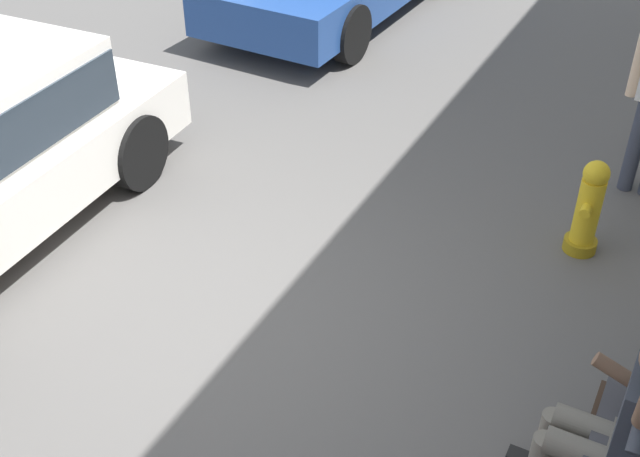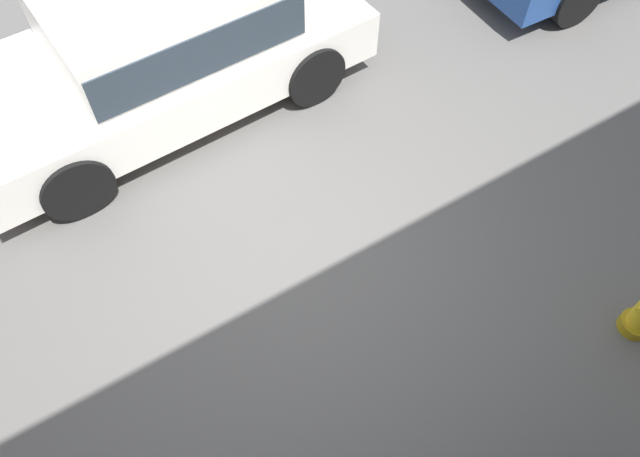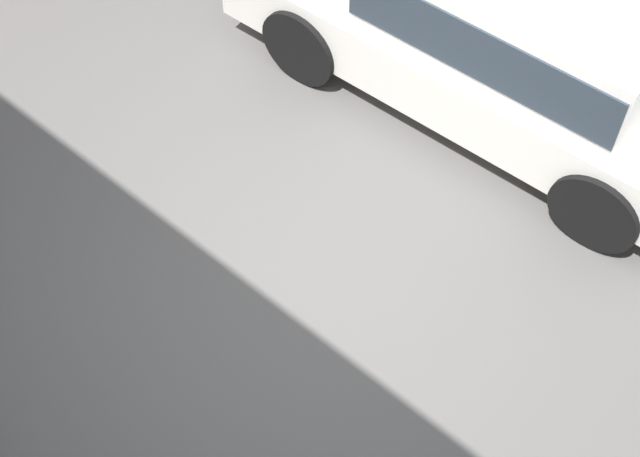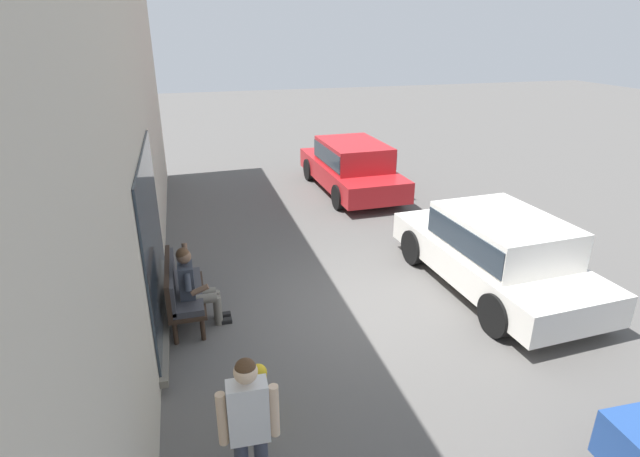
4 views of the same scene
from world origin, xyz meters
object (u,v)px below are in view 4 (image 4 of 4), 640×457
bench (179,288)px  parked_car_far (352,165)px  fire_hydrant (259,395)px  pedestrian_standing (249,425)px  person_on_phone (194,285)px  parked_car_mid (497,249)px

bench → parked_car_far: (5.52, -4.69, 0.22)m
parked_car_far → fire_hydrant: 8.94m
fire_hydrant → parked_car_far: bearing=-25.5°
pedestrian_standing → fire_hydrant: size_ratio=2.14×
parked_car_far → pedestrian_standing: size_ratio=2.56×
fire_hydrant → person_on_phone: bearing=14.9°
person_on_phone → pedestrian_standing: size_ratio=0.76×
bench → parked_car_mid: (-0.44, -5.30, 0.22)m
pedestrian_standing → parked_car_far: bearing=-24.0°
person_on_phone → pedestrian_standing: (-3.42, -0.38, 0.34)m
bench → person_on_phone: 0.34m
fire_hydrant → bench: bearing=18.3°
parked_car_mid → pedestrian_standing: bearing=124.3°
parked_car_mid → fire_hydrant: (-2.11, 4.46, -0.38)m
bench → fire_hydrant: bench is taller
person_on_phone → parked_car_far: (5.73, -4.47, 0.09)m
parked_car_far → pedestrian_standing: (-9.16, 4.08, 0.25)m
parked_car_far → parked_car_mid: bearing=-174.2°
person_on_phone → fire_hydrant: 2.43m
bench → pedestrian_standing: pedestrian_standing is taller
person_on_phone → pedestrian_standing: bearing=-173.6°
parked_car_far → bench: bearing=139.6°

